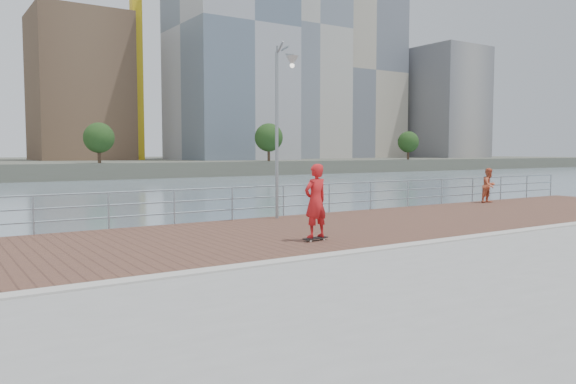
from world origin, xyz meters
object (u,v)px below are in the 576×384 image
guardrail (204,201)px  street_lamp (283,99)px  skateboarder (316,201)px  bystander (489,185)px

guardrail → street_lamp: bearing=-20.2°
guardrail → street_lamp: street_lamp is taller
guardrail → skateboarder: size_ratio=20.62×
skateboarder → bystander: size_ratio=1.23×
guardrail → skateboarder: bearing=-81.7°
guardrail → skateboarder: 5.21m
bystander → street_lamp: bearing=179.1°
guardrail → bystander: bearing=-3.2°
street_lamp → bystander: bearing=0.8°
street_lamp → bystander: street_lamp is taller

